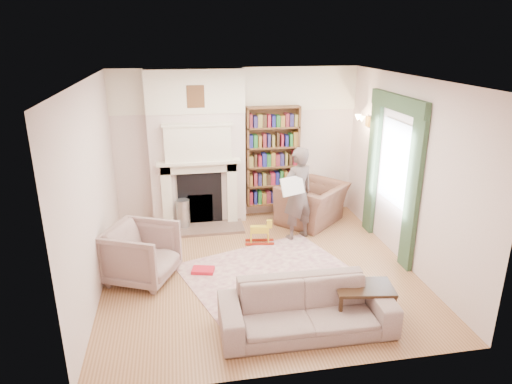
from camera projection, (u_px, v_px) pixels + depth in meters
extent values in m
plane|color=brown|center=(259.00, 269.00, 6.87)|extent=(4.50, 4.50, 0.00)
plane|color=white|center=(259.00, 79.00, 5.95)|extent=(4.50, 4.50, 0.00)
plane|color=silver|center=(237.00, 145.00, 8.50)|extent=(4.50, 0.00, 4.50)
plane|color=silver|center=(302.00, 253.00, 4.32)|extent=(4.50, 0.00, 4.50)
plane|color=silver|center=(92.00, 190.00, 6.04)|extent=(0.00, 4.50, 4.50)
plane|color=silver|center=(408.00, 173.00, 6.78)|extent=(0.00, 4.50, 4.50)
cube|color=silver|center=(197.00, 148.00, 8.21)|extent=(1.70, 0.35, 2.80)
cube|color=silver|center=(199.00, 162.00, 8.01)|extent=(1.47, 0.24, 0.05)
cube|color=black|center=(200.00, 199.00, 8.33)|extent=(0.80, 0.06, 0.96)
cube|color=silver|center=(198.00, 143.00, 7.92)|extent=(1.15, 0.18, 0.62)
cube|color=brown|center=(273.00, 156.00, 8.56)|extent=(1.00, 0.24, 1.85)
cube|color=silver|center=(395.00, 163.00, 7.14)|extent=(0.02, 0.90, 1.30)
cube|color=#2E482F|center=(413.00, 192.00, 6.56)|extent=(0.07, 0.32, 2.40)
cube|color=#2E482F|center=(373.00, 166.00, 7.86)|extent=(0.07, 0.32, 2.40)
cube|color=#2E482F|center=(398.00, 103.00, 6.82)|extent=(0.09, 1.70, 0.24)
cube|color=beige|center=(268.00, 273.00, 6.76)|extent=(2.80, 2.46, 0.01)
imported|color=#53302C|center=(312.00, 204.00, 8.46)|extent=(1.53, 1.52, 0.75)
imported|color=gray|center=(142.00, 254.00, 6.47)|extent=(1.17, 1.16, 0.81)
imported|color=#A49587|center=(306.00, 308.00, 5.37)|extent=(2.06, 0.83, 0.60)
imported|color=#504340|center=(298.00, 194.00, 7.68)|extent=(0.69, 0.58, 1.61)
cube|color=silver|center=(292.00, 186.00, 7.40)|extent=(0.45, 0.28, 0.29)
cylinder|color=#A9AAB1|center=(183.00, 214.00, 8.22)|extent=(0.31, 0.31, 0.55)
cube|color=#D1D24A|center=(256.00, 285.00, 6.39)|extent=(0.41, 0.41, 0.03)
cube|color=red|center=(203.00, 270.00, 6.77)|extent=(0.36, 0.28, 0.05)
cube|color=red|center=(289.00, 280.00, 6.55)|extent=(0.27, 0.22, 0.02)
cube|color=red|center=(259.00, 285.00, 6.41)|extent=(0.29, 0.30, 0.02)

